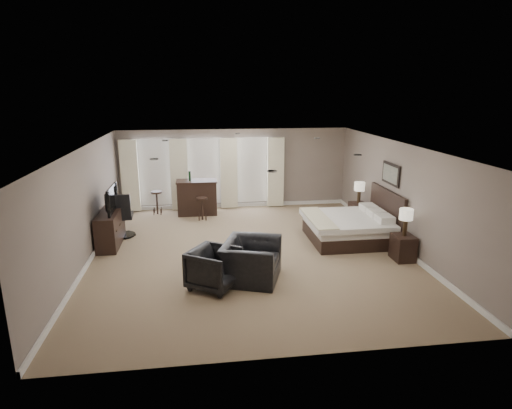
{
  "coord_description": "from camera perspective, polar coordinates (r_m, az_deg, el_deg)",
  "views": [
    {
      "loc": [
        -1.17,
        -9.68,
        3.87
      ],
      "look_at": [
        0.2,
        0.4,
        1.1
      ],
      "focal_mm": 30.0,
      "sensor_mm": 36.0,
      "label": 1
    }
  ],
  "objects": [
    {
      "name": "room",
      "position": [
        10.08,
        -0.82,
        0.47
      ],
      "size": [
        7.6,
        8.6,
        2.64
      ],
      "color": "#836D53",
      "rests_on": "ground"
    },
    {
      "name": "desk_chair",
      "position": [
        11.96,
        -17.46,
        -1.3
      ],
      "size": [
        0.66,
        0.66,
        1.22
      ],
      "primitive_type": "cube",
      "rotation": [
        0.0,
        0.0,
        3.21
      ],
      "color": "black",
      "rests_on": "ground"
    },
    {
      "name": "bed",
      "position": [
        11.34,
        11.92,
        -1.53
      ],
      "size": [
        2.09,
        1.99,
        1.33
      ],
      "primitive_type": "cube",
      "color": "silver",
      "rests_on": "ground"
    },
    {
      "name": "lamp_near",
      "position": [
        10.34,
        19.31,
        -2.26
      ],
      "size": [
        0.31,
        0.31,
        0.64
      ],
      "primitive_type": "cube",
      "color": "beige",
      "rests_on": "nightstand_near"
    },
    {
      "name": "armchair_near",
      "position": [
        8.91,
        -0.65,
        -6.63
      ],
      "size": [
        1.19,
        1.46,
        1.1
      ],
      "primitive_type": "imported",
      "rotation": [
        0.0,
        0.0,
        1.24
      ],
      "color": "black",
      "rests_on": "ground"
    },
    {
      "name": "lamp_far",
      "position": [
        12.89,
        13.59,
        1.53
      ],
      "size": [
        0.31,
        0.31,
        0.63
      ],
      "primitive_type": "cube",
      "color": "beige",
      "rests_on": "nightstand_far"
    },
    {
      "name": "tv",
      "position": [
        11.32,
        -19.08,
        -0.59
      ],
      "size": [
        0.66,
        1.14,
        0.15
      ],
      "primitive_type": "imported",
      "rotation": [
        0.0,
        0.0,
        1.57
      ],
      "color": "black",
      "rests_on": "dresser"
    },
    {
      "name": "wall_art",
      "position": [
        11.51,
        17.49,
        3.91
      ],
      "size": [
        0.04,
        0.96,
        0.56
      ],
      "primitive_type": "cube",
      "color": "slate",
      "rests_on": "room"
    },
    {
      "name": "window_bay",
      "position": [
        14.04,
        -6.92,
        4.17
      ],
      "size": [
        5.25,
        0.2,
        2.3
      ],
      "color": "silver",
      "rests_on": "room"
    },
    {
      "name": "nightstand_near",
      "position": [
        10.54,
        19.02,
        -5.46
      ],
      "size": [
        0.45,
        0.55,
        0.6
      ],
      "primitive_type": "cube",
      "color": "black",
      "rests_on": "ground"
    },
    {
      "name": "bar_stool_left",
      "position": [
        13.88,
        -13.05,
        0.23
      ],
      "size": [
        0.36,
        0.36,
        0.74
      ],
      "primitive_type": "cube",
      "rotation": [
        0.0,
        0.0,
        -0.03
      ],
      "color": "black",
      "rests_on": "ground"
    },
    {
      "name": "armchair_far",
      "position": [
        8.61,
        -5.61,
        -8.24
      ],
      "size": [
        1.17,
        1.19,
        0.9
      ],
      "primitive_type": "imported",
      "rotation": [
        0.0,
        0.0,
        0.99
      ],
      "color": "black",
      "rests_on": "ground"
    },
    {
      "name": "bar_counter",
      "position": [
        13.61,
        -7.86,
        0.97
      ],
      "size": [
        1.26,
        0.66,
        1.1
      ],
      "primitive_type": "cube",
      "color": "black",
      "rests_on": "ground"
    },
    {
      "name": "dresser",
      "position": [
        11.46,
        -18.86,
        -3.05
      ],
      "size": [
        0.48,
        1.5,
        0.87
      ],
      "primitive_type": "cube",
      "color": "black",
      "rests_on": "ground"
    },
    {
      "name": "bar_stool_right",
      "position": [
        13.05,
        -7.18,
        -0.55
      ],
      "size": [
        0.41,
        0.41,
        0.7
      ],
      "primitive_type": "cube",
      "rotation": [
        0.0,
        0.0,
        0.27
      ],
      "color": "black",
      "rests_on": "ground"
    },
    {
      "name": "nightstand_far",
      "position": [
        13.05,
        13.42,
        -1.09
      ],
      "size": [
        0.45,
        0.54,
        0.59
      ],
      "primitive_type": "cube",
      "color": "black",
      "rests_on": "ground"
    }
  ]
}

